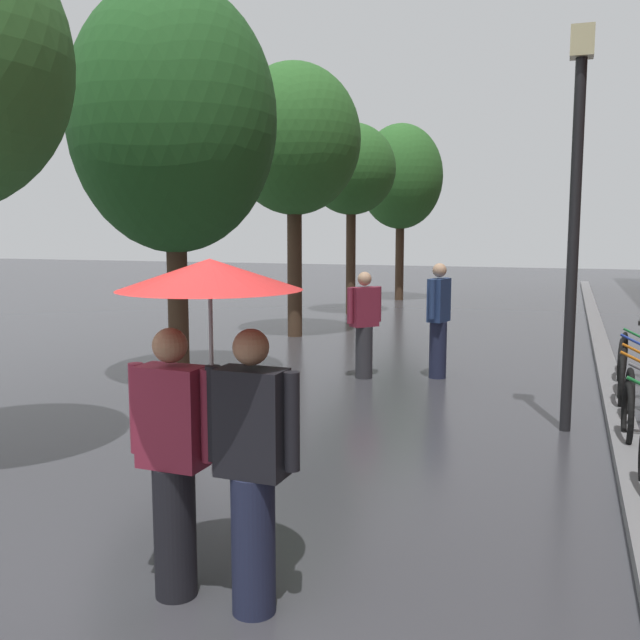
{
  "coord_description": "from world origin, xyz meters",
  "views": [
    {
      "loc": [
        2.56,
        -2.9,
        2.25
      ],
      "look_at": [
        0.25,
        3.72,
        1.35
      ],
      "focal_mm": 39.9,
      "sensor_mm": 36.0,
      "label": 1
    }
  ],
  "objects_px": {
    "street_tree_2": "(294,141)",
    "pedestrian_walking_midground": "(439,320)",
    "street_tree_3": "(351,170)",
    "street_tree_4": "(401,177)",
    "street_tree_1": "(173,120)",
    "pedestrian_walking_far": "(364,324)",
    "street_lamp_post": "(575,201)",
    "couple_under_umbrella": "(211,382)"
  },
  "relations": [
    {
      "from": "couple_under_umbrella",
      "to": "pedestrian_walking_midground",
      "type": "xyz_separation_m",
      "value": [
        0.13,
        6.98,
        -0.47
      ]
    },
    {
      "from": "street_tree_3",
      "to": "street_tree_4",
      "type": "distance_m",
      "value": 4.17
    },
    {
      "from": "street_tree_2",
      "to": "street_tree_3",
      "type": "xyz_separation_m",
      "value": [
        -0.02,
        4.1,
        -0.28
      ]
    },
    {
      "from": "street_tree_4",
      "to": "street_lamp_post",
      "type": "bearing_deg",
      "value": -69.77
    },
    {
      "from": "street_tree_4",
      "to": "pedestrian_walking_midground",
      "type": "relative_size",
      "value": 3.15
    },
    {
      "from": "street_tree_3",
      "to": "pedestrian_walking_far",
      "type": "xyz_separation_m",
      "value": [
        2.54,
        -7.69,
        -2.93
      ]
    },
    {
      "from": "street_tree_1",
      "to": "street_tree_4",
      "type": "distance_m",
      "value": 13.24
    },
    {
      "from": "street_tree_2",
      "to": "pedestrian_walking_midground",
      "type": "distance_m",
      "value": 5.74
    },
    {
      "from": "street_tree_2",
      "to": "pedestrian_walking_midground",
      "type": "relative_size",
      "value": 3.21
    },
    {
      "from": "couple_under_umbrella",
      "to": "street_lamp_post",
      "type": "relative_size",
      "value": 0.48
    },
    {
      "from": "street_tree_4",
      "to": "street_tree_3",
      "type": "bearing_deg",
      "value": -94.9
    },
    {
      "from": "street_tree_4",
      "to": "pedestrian_walking_far",
      "type": "bearing_deg",
      "value": -79.55
    },
    {
      "from": "street_lamp_post",
      "to": "pedestrian_walking_midground",
      "type": "relative_size",
      "value": 2.5
    },
    {
      "from": "street_tree_2",
      "to": "street_lamp_post",
      "type": "distance_m",
      "value": 7.92
    },
    {
      "from": "street_tree_2",
      "to": "street_tree_4",
      "type": "relative_size",
      "value": 1.02
    },
    {
      "from": "street_tree_3",
      "to": "couple_under_umbrella",
      "type": "distance_m",
      "value": 14.9
    },
    {
      "from": "street_tree_3",
      "to": "street_tree_4",
      "type": "bearing_deg",
      "value": 85.1
    },
    {
      "from": "street_lamp_post",
      "to": "pedestrian_walking_far",
      "type": "bearing_deg",
      "value": 145.73
    },
    {
      "from": "street_tree_1",
      "to": "street_tree_4",
      "type": "height_order",
      "value": "street_tree_1"
    },
    {
      "from": "street_tree_1",
      "to": "street_tree_2",
      "type": "bearing_deg",
      "value": 91.85
    },
    {
      "from": "street_tree_1",
      "to": "street_tree_2",
      "type": "distance_m",
      "value": 5.0
    },
    {
      "from": "street_tree_3",
      "to": "street_lamp_post",
      "type": "distance_m",
      "value": 11.16
    },
    {
      "from": "street_tree_3",
      "to": "pedestrian_walking_midground",
      "type": "relative_size",
      "value": 2.85
    },
    {
      "from": "street_lamp_post",
      "to": "pedestrian_walking_midground",
      "type": "bearing_deg",
      "value": 128.19
    },
    {
      "from": "street_tree_4",
      "to": "pedestrian_walking_midground",
      "type": "xyz_separation_m",
      "value": [
        3.24,
        -11.46,
        -2.95
      ]
    },
    {
      "from": "street_tree_3",
      "to": "street_lamp_post",
      "type": "height_order",
      "value": "street_tree_3"
    },
    {
      "from": "street_tree_3",
      "to": "pedestrian_walking_midground",
      "type": "xyz_separation_m",
      "value": [
        3.59,
        -7.31,
        -2.86
      ]
    },
    {
      "from": "street_tree_4",
      "to": "couple_under_umbrella",
      "type": "bearing_deg",
      "value": -80.42
    },
    {
      "from": "street_tree_4",
      "to": "pedestrian_walking_midground",
      "type": "height_order",
      "value": "street_tree_4"
    },
    {
      "from": "street_tree_1",
      "to": "street_lamp_post",
      "type": "bearing_deg",
      "value": -6.33
    },
    {
      "from": "street_tree_3",
      "to": "pedestrian_walking_far",
      "type": "distance_m",
      "value": 8.61
    },
    {
      "from": "street_tree_1",
      "to": "pedestrian_walking_far",
      "type": "relative_size",
      "value": 3.47
    },
    {
      "from": "pedestrian_walking_midground",
      "to": "street_tree_3",
      "type": "bearing_deg",
      "value": 116.17
    },
    {
      "from": "street_tree_3",
      "to": "pedestrian_walking_far",
      "type": "bearing_deg",
      "value": -71.73
    },
    {
      "from": "pedestrian_walking_midground",
      "to": "street_tree_4",
      "type": "bearing_deg",
      "value": 105.77
    },
    {
      "from": "street_tree_2",
      "to": "street_tree_3",
      "type": "distance_m",
      "value": 4.11
    },
    {
      "from": "street_tree_4",
      "to": "pedestrian_walking_midground",
      "type": "distance_m",
      "value": 12.27
    },
    {
      "from": "pedestrian_walking_far",
      "to": "street_tree_4",
      "type": "bearing_deg",
      "value": 100.45
    },
    {
      "from": "street_tree_2",
      "to": "couple_under_umbrella",
      "type": "xyz_separation_m",
      "value": [
        3.45,
        -10.19,
        -2.67
      ]
    },
    {
      "from": "street_tree_2",
      "to": "couple_under_umbrella",
      "type": "distance_m",
      "value": 11.09
    },
    {
      "from": "street_tree_1",
      "to": "pedestrian_walking_midground",
      "type": "relative_size",
      "value": 3.22
    },
    {
      "from": "street_tree_3",
      "to": "pedestrian_walking_far",
      "type": "height_order",
      "value": "street_tree_3"
    }
  ]
}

